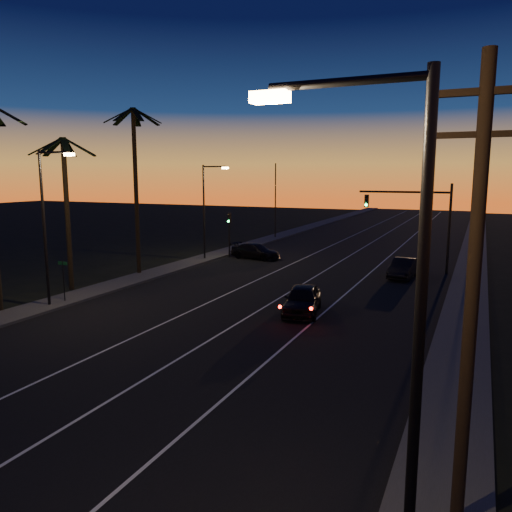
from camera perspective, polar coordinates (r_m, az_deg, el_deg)
The scene contains 20 objects.
road at distance 33.80m, azimuth 3.50°, elevation -3.80°, with size 20.00×170.00×0.01m, color black.
sidewalk_left at distance 39.09m, azimuth -12.04°, elevation -2.09°, with size 2.40×170.00×0.16m, color #31312F.
sidewalk_right at distance 31.71m, azimuth 22.86°, elevation -5.26°, with size 2.40×170.00×0.16m, color #31312F.
lane_stripe_left at distance 34.94m, azimuth -1.10°, elevation -3.33°, with size 0.12×160.00×0.01m, color silver.
lane_stripe_mid at distance 33.63m, azimuth 4.30°, elevation -3.85°, with size 0.12×160.00×0.01m, color silver.
lane_stripe_right at distance 32.63m, azimuth 10.10°, elevation -4.38°, with size 0.12×160.00×0.01m, color silver.
palm_mid at distance 35.14m, azimuth -20.87°, elevation 6.41°, with size 4.25×4.16×10.03m.
palm_far at distance 38.95m, azimuth -13.61°, elevation 8.97°, with size 4.25×4.16×12.53m.
streetlight_left_near at distance 30.62m, azimuth -22.75°, elevation 4.22°, with size 2.55×0.26×9.00m.
streetlight_left_far at distance 44.84m, azimuth -5.64°, elevation 5.93°, with size 2.55×0.26×8.50m.
streetlight_right_near at distance 7.24m, azimuth 15.70°, elevation -9.65°, with size 2.55×0.26×9.00m.
street_sign at distance 31.86m, azimuth -21.15°, elevation -2.18°, with size 0.70×0.06×2.60m.
utility_pole at distance 11.04m, azimuth 23.52°, elevation -3.60°, with size 2.20×0.28×10.00m.
signal_mast at distance 41.14m, azimuth 18.02°, elevation 4.84°, with size 7.10×0.41×7.00m.
signal_post at distance 46.18m, azimuth -3.09°, elevation 3.35°, with size 0.28×0.37×4.20m.
far_pole_left at distance 60.30m, azimuth 2.23°, elevation 6.27°, with size 0.14×0.14×9.00m, color black.
far_pole_right at distance 52.89m, azimuth 23.66°, elevation 5.09°, with size 0.14×0.14×9.00m, color black.
lead_car at distance 27.90m, azimuth 5.31°, elevation -4.95°, with size 2.80×5.39×1.57m.
right_car at distance 38.94m, azimuth 16.49°, elevation -1.33°, with size 1.83×4.47×1.44m.
cross_car at distance 45.79m, azimuth -0.06°, elevation 0.56°, with size 5.04×2.67×1.39m.
Camera 1 is at (11.65, -0.80, 7.62)m, focal length 35.00 mm.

